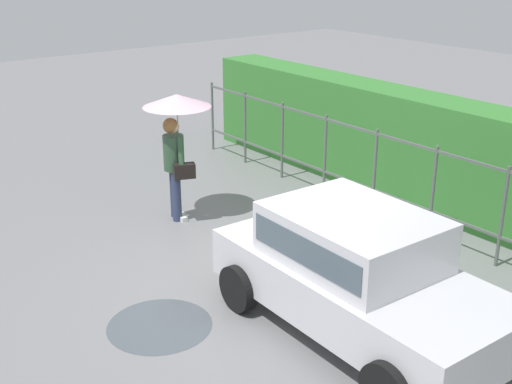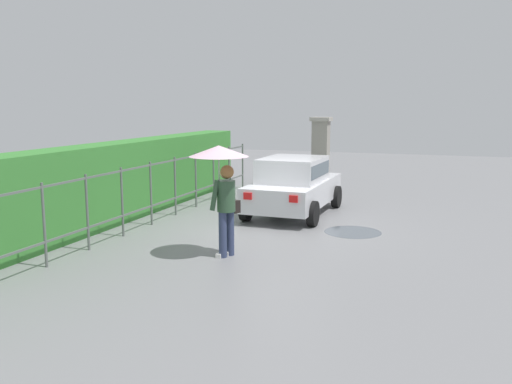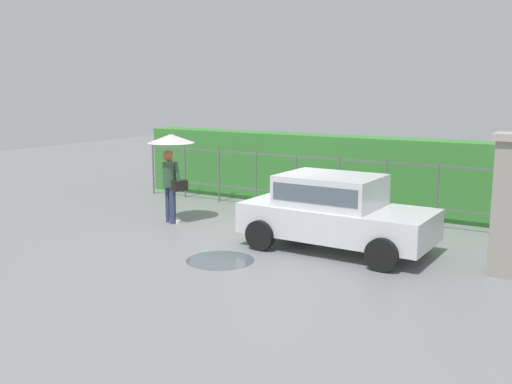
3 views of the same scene
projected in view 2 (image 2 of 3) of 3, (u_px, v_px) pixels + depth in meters
The scene contains 7 objects.
ground_plane at pixel (274, 227), 12.67m from camera, with size 40.00×40.00×0.00m, color slate.
car at pixel (294, 183), 14.05m from camera, with size 3.77×1.92×1.48m.
pedestrian at pixel (222, 172), 10.04m from camera, with size 1.10×1.10×2.08m.
gate_pillar at pixel (321, 156), 16.91m from camera, with size 0.60×0.60×2.42m.
fence_section at pixel (164, 187), 13.37m from camera, with size 10.84×0.05×1.50m.
hedge_row at pixel (125, 180), 13.71m from camera, with size 11.79×0.90×1.90m, color #387F33.
puddle_near at pixel (353, 232), 12.21m from camera, with size 1.27×1.27×0.00m, color #4C545B.
Camera 2 is at (-11.79, -3.77, 2.85)m, focal length 38.41 mm.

